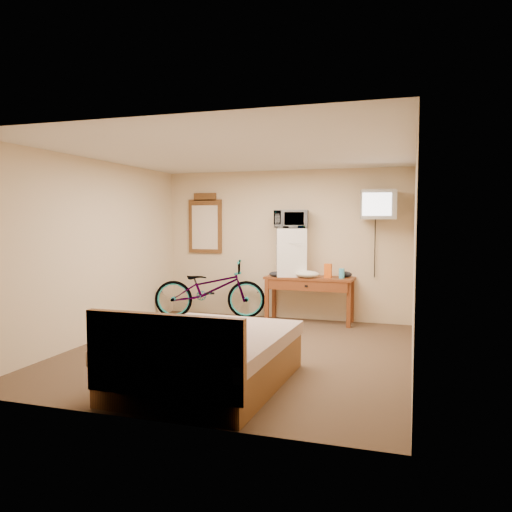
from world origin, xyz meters
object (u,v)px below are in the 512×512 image
blue_cup (342,273)px  crt_television (378,205)px  desk (309,284)px  bicycle (210,289)px  microwave (291,219)px  wall_mirror (205,224)px  bed (206,358)px  mini_fridge (291,252)px

blue_cup → crt_television: 1.20m
desk → bicycle: bearing=-176.9°
crt_television → microwave: bearing=178.2°
microwave → wall_mirror: wall_mirror is taller
blue_cup → desk: bearing=177.9°
blue_cup → bed: 3.51m
microwave → bed: size_ratio=0.27×
blue_cup → wall_mirror: 2.59m
mini_fridge → bed: size_ratio=0.39×
wall_mirror → crt_television: bearing=-4.8°
desk → blue_cup: size_ratio=9.29×
microwave → crt_television: crt_television is taller
wall_mirror → bicycle: size_ratio=0.56×
microwave → wall_mirror: 1.63m
blue_cup → wall_mirror: (-2.46, 0.29, 0.77)m
bicycle → bed: (1.33, -3.29, -0.20)m
crt_television → bed: (-1.43, -3.40, -1.61)m
crt_television → wall_mirror: 3.02m
mini_fridge → crt_television: (1.38, -0.04, 0.76)m
bicycle → bed: bearing=-174.3°
mini_fridge → microwave: 0.54m
desk → blue_cup: blue_cup is taller
microwave → bed: microwave is taller
crt_television → bicycle: size_ratio=0.34×
microwave → desk: bearing=-21.6°
wall_mirror → desk: bearing=-8.1°
mini_fridge → wall_mirror: (-1.61, 0.21, 0.46)m
blue_cup → microwave: bearing=174.2°
mini_fridge → wall_mirror: 1.69m
wall_mirror → bed: bearing=-66.8°
mini_fridge → microwave: (0.00, 0.00, 0.54)m
desk → bicycle: size_ratio=0.77×
microwave → blue_cup: microwave is taller
desk → bed: (-0.37, -3.38, -0.34)m
crt_television → blue_cup: bearing=-175.6°
microwave → bed: bearing=-100.6°
mini_fridge → blue_cup: (0.84, -0.09, -0.31)m
crt_television → mini_fridge: bearing=178.2°
microwave → crt_television: size_ratio=0.86×
wall_mirror → bed: size_ratio=0.53×
desk → mini_fridge: mini_fridge is taller
bed → mini_fridge: bearing=89.2°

